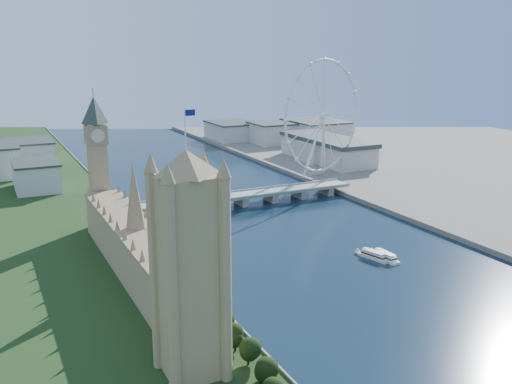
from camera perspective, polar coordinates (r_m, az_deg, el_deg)
tree_row at (r=274.71m, az=-3.35°, el=-13.62°), size 9.22×217.22×20.66m
victoria_tower at (r=232.57m, az=-6.71°, el=-6.63°), size 28.16×28.16×112.00m
parliament_range at (r=350.56m, az=-11.79°, el=-5.86°), size 24.00×200.00×70.00m
big_ben at (r=441.38m, az=-15.65°, el=4.49°), size 20.02×20.02×110.00m
westminster_bridge at (r=512.26m, az=-1.50°, el=-0.56°), size 220.00×22.00×9.50m
london_eye at (r=605.58m, az=6.71°, el=7.49°), size 113.60×39.12×124.30m
county_hall at (r=707.74m, az=7.04°, el=2.90°), size 54.00×144.00×35.00m
city_skyline at (r=761.35m, az=-7.00°, el=4.99°), size 505.00×280.00×32.00m
tour_boat_near at (r=392.23m, az=11.70°, el=-6.55°), size 13.09×27.28×5.81m
tour_boat_far at (r=392.40m, az=12.76°, el=-6.59°), size 7.22×26.51×5.79m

